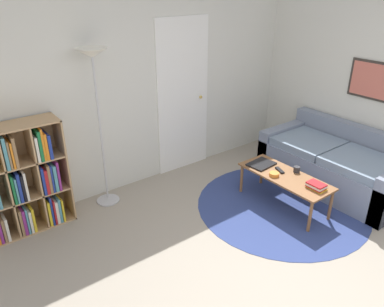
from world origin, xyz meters
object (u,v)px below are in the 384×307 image
(couch, at_px, (337,164))
(bowl, at_px, (274,174))
(coffee_table, at_px, (285,178))
(cup, at_px, (297,169))
(laptop, at_px, (261,164))
(bookshelf, at_px, (18,182))
(floor_lamp, at_px, (94,74))

(couch, height_order, bowl, couch)
(couch, distance_m, bowl, 1.10)
(coffee_table, height_order, cup, cup)
(laptop, xyz_separation_m, cup, (0.19, -0.39, 0.03))
(bookshelf, height_order, coffee_table, bookshelf)
(couch, xyz_separation_m, coffee_table, (-0.97, 0.07, 0.08))
(bookshelf, bearing_deg, floor_lamp, -0.97)
(bowl, bearing_deg, floor_lamp, 139.92)
(floor_lamp, height_order, laptop, floor_lamp)
(bowl, distance_m, cup, 0.30)
(bookshelf, xyz_separation_m, coffee_table, (2.59, -1.38, -0.22))
(coffee_table, distance_m, laptop, 0.36)
(floor_lamp, distance_m, bowl, 2.31)
(floor_lamp, xyz_separation_m, laptop, (1.62, -1.00, -1.16))
(bookshelf, relative_size, laptop, 3.54)
(coffee_table, relative_size, laptop, 3.33)
(bookshelf, bearing_deg, cup, -26.94)
(bookshelf, relative_size, coffee_table, 1.06)
(floor_lamp, height_order, cup, floor_lamp)
(couch, relative_size, coffee_table, 1.63)
(coffee_table, relative_size, cup, 15.02)
(floor_lamp, xyz_separation_m, bowl, (1.53, -1.29, -1.15))
(laptop, bearing_deg, floor_lamp, 148.35)
(laptop, distance_m, cup, 0.43)
(couch, bearing_deg, bowl, 172.66)
(bookshelf, distance_m, coffee_table, 2.94)
(floor_lamp, distance_m, couch, 3.25)
(bookshelf, xyz_separation_m, cup, (2.76, -1.40, -0.14))
(coffee_table, bearing_deg, cup, -9.42)
(couch, relative_size, laptop, 5.43)
(cup, bearing_deg, laptop, 116.34)
(couch, height_order, coffee_table, couch)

